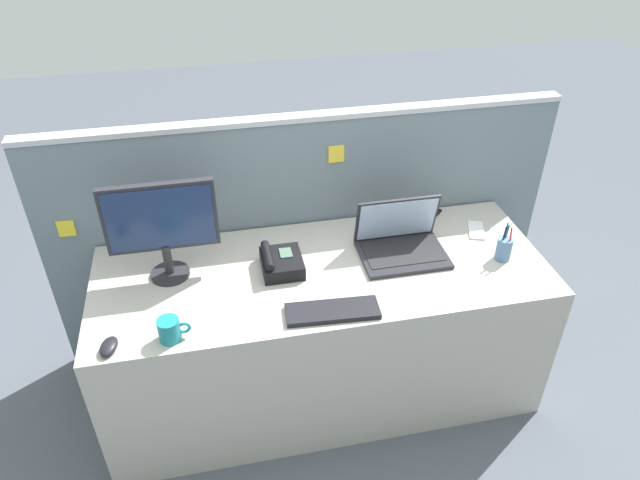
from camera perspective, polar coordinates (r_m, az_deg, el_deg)
ground_plane at (r=3.02m, az=0.20°, el=-13.84°), size 10.00×10.00×0.00m
desk at (r=2.75m, az=0.22°, el=-8.86°), size 1.94×0.74×0.73m
cubicle_divider at (r=2.90m, az=-1.48°, el=0.56°), size 2.42×0.07×1.26m
desktop_monitor at (r=2.43m, az=-15.14°, el=1.58°), size 0.45×0.16×0.43m
laptop at (r=2.62m, az=7.80°, el=-0.03°), size 0.37×0.28×0.24m
desk_phone at (r=2.50m, az=-3.84°, el=-2.19°), size 0.17×0.20×0.10m
keyboard_main at (r=2.30m, az=1.22°, el=-6.92°), size 0.37×0.15×0.02m
computer_mouse_right_hand at (r=2.28m, az=-19.81°, el=-9.69°), size 0.08×0.11×0.03m
pen_cup at (r=2.67m, az=17.41°, el=-0.78°), size 0.07×0.07×0.19m
cell_phone_black_slab at (r=2.91m, az=10.61°, el=2.39°), size 0.15×0.15×0.01m
cell_phone_white_slab at (r=2.85m, az=14.90°, el=0.92°), size 0.11×0.16×0.01m
coffee_mug at (r=2.24m, az=-14.35°, el=-8.42°), size 0.12×0.08×0.09m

